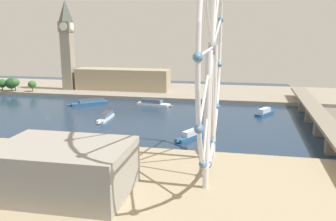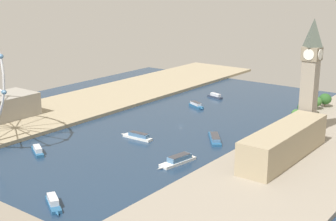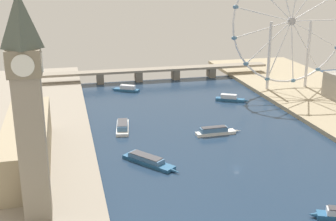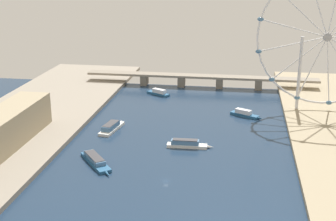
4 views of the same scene
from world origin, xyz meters
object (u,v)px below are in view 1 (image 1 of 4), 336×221
tour_boat_0 (189,136)px  parliament_block (123,79)px  ferris_wheel (212,49)px  tour_boat_6 (265,112)px  tour_boat_2 (90,102)px  tour_boat_5 (105,117)px  riverside_hall (64,169)px  clock_tower (67,44)px  tour_boat_4 (153,103)px  river_bridge (319,116)px

tour_boat_0 → parliament_block: bearing=-120.1°
ferris_wheel → tour_boat_6: size_ratio=4.49×
tour_boat_2 → tour_boat_6: 149.78m
tour_boat_5 → parliament_block: bearing=-170.3°
riverside_hall → tour_boat_2: bearing=-159.9°
tour_boat_0 → tour_boat_5: 76.64m
clock_tower → tour_boat_6: (64.84, 194.63, -47.37)m
tour_boat_5 → clock_tower: bearing=-144.8°
riverside_hall → tour_boat_4: riverside_hall is taller
clock_tower → ferris_wheel: (197.27, 163.75, 8.46)m
tour_boat_0 → riverside_hall: bearing=6.4°
clock_tower → tour_boat_5: (104.03, 78.59, -47.34)m
tour_boat_4 → tour_boat_5: 60.01m
river_bridge → tour_boat_5: river_bridge is taller
parliament_block → ferris_wheel: bearing=27.8°
parliament_block → river_bridge: parliament_block is taller
tour_boat_5 → tour_boat_4: bearing=155.9°
clock_tower → tour_boat_6: clock_tower is taller
tour_boat_0 → clock_tower: bearing=-105.4°
parliament_block → tour_boat_4: size_ratio=2.86×
parliament_block → tour_boat_2: size_ratio=2.97×
parliament_block → tour_boat_4: bearing=39.3°
ferris_wheel → tour_boat_6: bearing=166.9°
riverside_hall → tour_boat_4: size_ratio=1.53×
parliament_block → tour_boat_5: (111.01, 22.68, -11.60)m
tour_boat_5 → ferris_wheel: bearing=40.6°
clock_tower → riverside_hall: clock_tower is taller
tour_boat_0 → tour_boat_6: bearing=175.6°
parliament_block → clock_tower: bearing=-82.9°
river_bridge → tour_boat_0: 91.68m
tour_boat_4 → tour_boat_6: (16.36, 93.32, -0.11)m
ferris_wheel → riverside_hall: ferris_wheel is taller
parliament_block → tour_boat_4: 72.60m
tour_boat_0 → tour_boat_2: size_ratio=0.77×
riverside_hall → tour_boat_2: riverside_hall is taller
tour_boat_6 → tour_boat_5: bearing=138.4°
tour_boat_0 → tour_boat_5: bearing=-89.6°
clock_tower → river_bridge: clock_tower is taller
parliament_block → tour_boat_4: parliament_block is taller
clock_tower → parliament_block: (-6.98, 55.91, -35.74)m
clock_tower → tour_boat_6: bearing=71.6°
clock_tower → tour_boat_2: clock_tower is taller
clock_tower → riverside_hall: size_ratio=1.74×
tour_boat_0 → tour_boat_4: tour_boat_4 is taller
riverside_hall → tour_boat_0: riverside_hall is taller
tour_boat_4 → tour_boat_5: size_ratio=1.12×
ferris_wheel → tour_boat_4: (-148.79, -62.43, -55.72)m
ferris_wheel → tour_boat_6: (-132.43, 30.88, -55.83)m
clock_tower → tour_boat_4: bearing=64.4°
clock_tower → riverside_hall: (230.77, 109.63, -36.64)m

